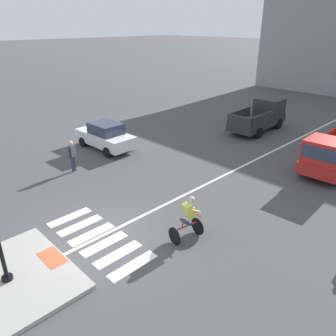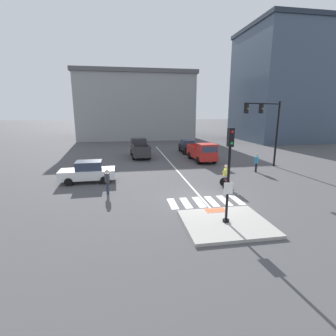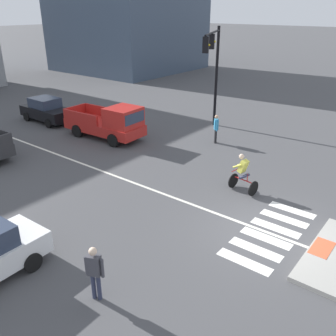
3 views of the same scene
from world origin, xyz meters
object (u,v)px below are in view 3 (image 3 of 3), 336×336
(pickup_truck_red_eastbound_far, at_px, (110,123))
(pedestrian_at_curb_left, at_px, (95,269))
(pedestrian_waiting_far_side, at_px, (216,127))
(car_black_eastbound_distant, at_px, (47,110))
(traffic_light_mast, at_px, (214,61))
(cyclist, at_px, (243,173))

(pickup_truck_red_eastbound_far, xyz_separation_m, pedestrian_at_curb_left, (-9.45, -9.35, 0.00))
(pickup_truck_red_eastbound_far, xyz_separation_m, pedestrian_waiting_far_side, (3.28, -5.36, 0.00))
(pickup_truck_red_eastbound_far, height_order, pedestrian_waiting_far_side, pickup_truck_red_eastbound_far)
(car_black_eastbound_distant, height_order, pedestrian_at_curb_left, pedestrian_at_curb_left)
(pedestrian_waiting_far_side, bearing_deg, traffic_light_mast, 40.30)
(pedestrian_waiting_far_side, bearing_deg, pickup_truck_red_eastbound_far, 121.49)
(traffic_light_mast, distance_m, pedestrian_at_curb_left, 15.62)
(car_black_eastbound_distant, xyz_separation_m, cyclist, (-1.13, -15.52, 0.06))
(car_black_eastbound_distant, bearing_deg, pedestrian_at_curb_left, -121.09)
(cyclist, bearing_deg, pedestrian_waiting_far_side, 41.89)
(pickup_truck_red_eastbound_far, xyz_separation_m, cyclist, (-1.29, -9.45, -0.11))
(car_black_eastbound_distant, xyz_separation_m, pedestrian_waiting_far_side, (3.43, -11.42, 0.17))
(car_black_eastbound_distant, distance_m, pedestrian_at_curb_left, 18.01)
(traffic_light_mast, height_order, car_black_eastbound_distant, traffic_light_mast)
(pickup_truck_red_eastbound_far, relative_size, pedestrian_waiting_far_side, 3.10)
(pedestrian_at_curb_left, bearing_deg, traffic_light_mast, 20.42)
(cyclist, xyz_separation_m, pedestrian_at_curb_left, (-8.17, 0.10, 0.11))
(pedestrian_at_curb_left, bearing_deg, cyclist, -0.68)
(traffic_light_mast, distance_m, cyclist, 8.89)
(pedestrian_at_curb_left, bearing_deg, pedestrian_waiting_far_side, 17.44)
(pickup_truck_red_eastbound_far, distance_m, pedestrian_at_curb_left, 13.30)
(cyclist, distance_m, pedestrian_waiting_far_side, 6.13)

